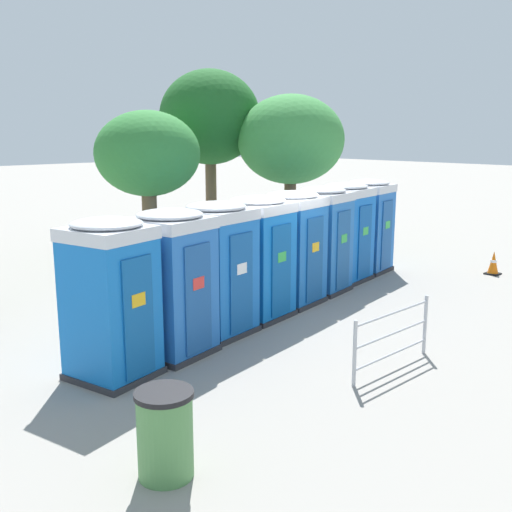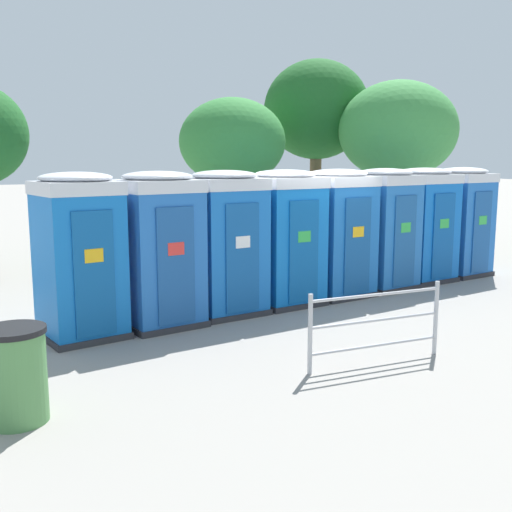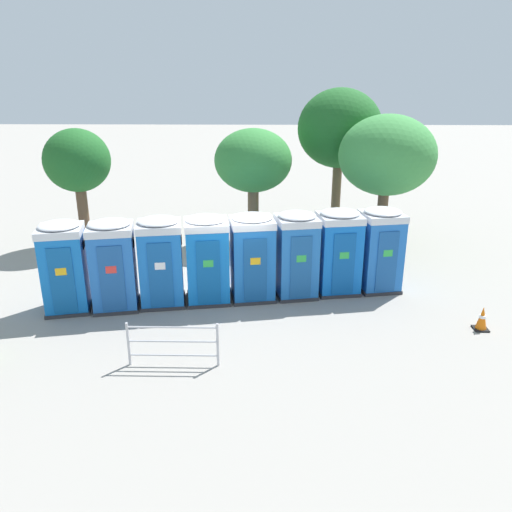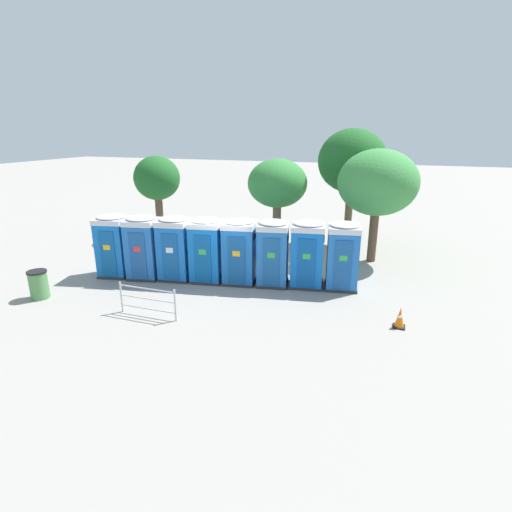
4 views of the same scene
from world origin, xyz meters
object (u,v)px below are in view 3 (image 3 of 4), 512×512
portapotty_1 (113,264)px  portapotty_7 (380,249)px  portapotty_6 (338,251)px  street_tree_2 (253,162)px  portapotty_0 (65,266)px  portapotty_4 (252,256)px  portapotty_5 (296,254)px  street_tree_3 (340,129)px  event_barrier (173,343)px  portapotty_3 (207,259)px  street_tree_1 (387,156)px  street_tree_0 (77,162)px  portapotty_2 (161,261)px  traffic_cone (482,319)px

portapotty_1 → portapotty_7: bearing=11.1°
portapotty_6 → portapotty_7: 1.30m
portapotty_1 → street_tree_2: 7.47m
portapotty_0 → portapotty_6: size_ratio=1.00×
portapotty_4 → portapotty_7: (3.82, 0.75, 0.00)m
portapotty_0 → portapotty_5: size_ratio=1.00×
portapotty_1 → street_tree_3: size_ratio=0.44×
portapotty_7 → event_barrier: portapotty_7 is taller
portapotty_3 → street_tree_1: (5.96, 4.70, 2.25)m
street_tree_0 → portapotty_1: bearing=-63.4°
street_tree_1 → portapotty_2: bearing=-145.8°
portapotty_4 → portapotty_0: bearing=-169.8°
portapotty_5 → portapotty_7: size_ratio=1.00×
portapotty_7 → traffic_cone: 3.54m
portapotty_2 → traffic_cone: size_ratio=3.97×
portapotty_6 → street_tree_2: size_ratio=0.58×
traffic_cone → street_tree_3: bearing=107.0°
portapotty_0 → portapotty_6: (7.65, 1.46, -0.00)m
portapotty_7 → portapotty_3: bearing=-169.2°
portapotty_6 → street_tree_3: 7.01m
portapotty_2 → portapotty_5: (3.84, 0.67, 0.00)m
portapotty_4 → portapotty_5: size_ratio=1.00×
portapotty_7 → street_tree_3: street_tree_3 is taller
event_barrier → portapotty_0: bearing=140.4°
portapotty_7 → event_barrier: size_ratio=1.23×
portapotty_0 → portapotty_4: 5.19m
portapotty_1 → street_tree_0: bearing=116.6°
portapotty_6 → traffic_cone: 4.30m
street_tree_3 → street_tree_0: bearing=-168.7°
portapotty_1 → portapotty_4: same height
portapotty_1 → event_barrier: size_ratio=1.23×
street_tree_0 → portapotty_2: bearing=-52.5°
portapotty_7 → street_tree_1: size_ratio=0.51×
portapotty_0 → street_tree_2: street_tree_2 is taller
portapotty_1 → street_tree_0: (-2.81, 5.61, 1.94)m
street_tree_1 → street_tree_3: street_tree_3 is taller
portapotty_6 → portapotty_5: bearing=-166.6°
portapotty_0 → portapotty_2: (2.55, 0.48, -0.00)m
street_tree_1 → traffic_cone: size_ratio=7.79×
street_tree_3 → portapotty_5: bearing=-106.8°
portapotty_3 → street_tree_1: size_ratio=0.51×
portapotty_1 → street_tree_1: (8.50, 5.23, 2.25)m
portapotty_0 → portapotty_7: bearing=10.6°
street_tree_0 → street_tree_2: 6.53m
portapotty_4 → event_barrier: 4.19m
portapotty_3 → portapotty_7: (5.10, 0.98, 0.00)m
portapotty_2 → portapotty_4: size_ratio=1.00×
portapotty_0 → portapotty_7: 9.09m
event_barrier → portapotty_2: bearing=105.1°
portapotty_4 → portapotty_5: same height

